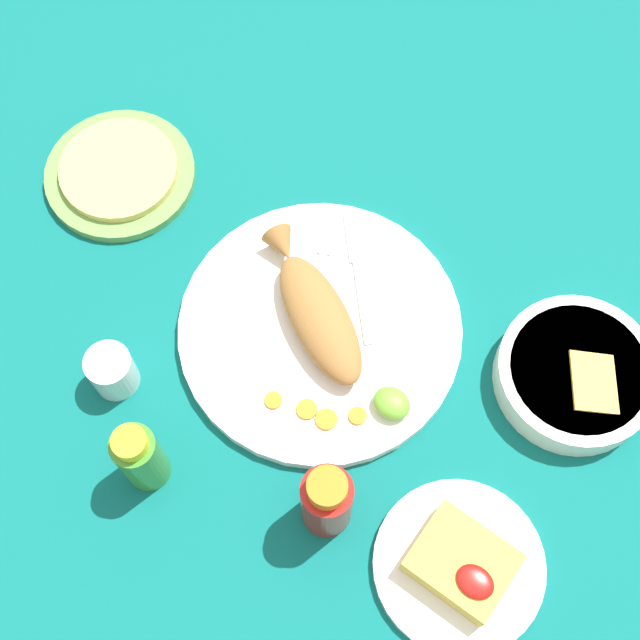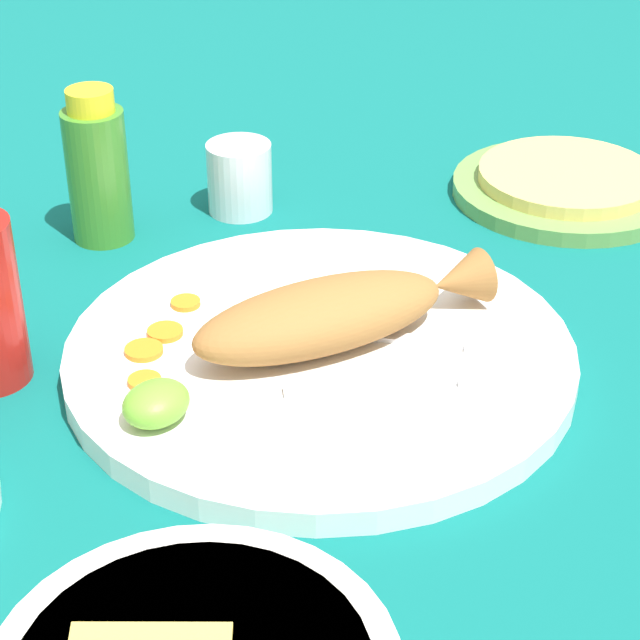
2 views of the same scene
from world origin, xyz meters
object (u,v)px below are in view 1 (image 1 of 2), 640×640
at_px(fork_far, 357,269).
at_px(salt_cup, 113,372).
at_px(guacamole_bowl, 576,374).
at_px(tortilla_plate, 120,175).
at_px(hot_sauce_bottle_red, 327,501).
at_px(fried_fish, 316,311).
at_px(side_plate_fries, 459,566).
at_px(main_plate, 320,329).
at_px(fork_near, 322,261).
at_px(hot_sauce_bottle_green, 140,457).

bearing_deg(fork_far, salt_cup, 109.33).
height_order(guacamole_bowl, tortilla_plate, guacamole_bowl).
bearing_deg(hot_sauce_bottle_red, tortilla_plate, 157.31).
bearing_deg(guacamole_bowl, fried_fish, -157.66).
height_order(fork_far, tortilla_plate, fork_far).
distance_m(fried_fish, side_plate_fries, 0.34).
xyz_separation_m(main_plate, fork_near, (-0.05, 0.08, 0.01)).
bearing_deg(side_plate_fries, fried_fish, 154.26).
bearing_deg(tortilla_plate, fork_near, 9.26).
height_order(hot_sauce_bottle_red, tortilla_plate, hot_sauce_bottle_red).
distance_m(fried_fish, salt_cup, 0.26).
bearing_deg(tortilla_plate, hot_sauce_bottle_red, -22.69).
bearing_deg(fried_fish, main_plate, -0.00).
bearing_deg(hot_sauce_bottle_green, salt_cup, 149.03).
distance_m(salt_cup, guacamole_bowl, 0.56).
xyz_separation_m(main_plate, side_plate_fries, (0.30, -0.14, -0.00)).
height_order(fried_fish, hot_sauce_bottle_green, hot_sauce_bottle_green).
bearing_deg(tortilla_plate, main_plate, -4.21).
xyz_separation_m(fork_far, side_plate_fries, (0.30, -0.24, -0.01)).
xyz_separation_m(fried_fish, side_plate_fries, (0.31, -0.15, -0.03)).
distance_m(fried_fish, fork_far, 0.09).
distance_m(side_plate_fries, guacamole_bowl, 0.27).
xyz_separation_m(fork_near, guacamole_bowl, (0.34, 0.05, 0.01)).
bearing_deg(fork_far, hot_sauce_bottle_green, 129.48).
xyz_separation_m(hot_sauce_bottle_red, hot_sauce_bottle_green, (-0.20, -0.08, -0.00)).
distance_m(main_plate, fork_near, 0.09).
relative_size(main_plate, guacamole_bowl, 1.84).
bearing_deg(guacamole_bowl, fork_far, -173.05).
xyz_separation_m(fried_fish, salt_cup, (-0.16, -0.20, -0.01)).
xyz_separation_m(side_plate_fries, tortilla_plate, (-0.65, 0.17, 0.00)).
bearing_deg(hot_sauce_bottle_red, fried_fish, 128.83).
distance_m(fork_far, guacamole_bowl, 0.30).
xyz_separation_m(main_plate, hot_sauce_bottle_red, (0.14, -0.18, 0.06)).
relative_size(hot_sauce_bottle_red, guacamole_bowl, 0.74).
bearing_deg(main_plate, salt_cup, -129.74).
relative_size(fried_fish, salt_cup, 3.58).
distance_m(main_plate, hot_sauce_bottle_red, 0.24).
height_order(fried_fish, hot_sauce_bottle_red, hot_sauce_bottle_red).
bearing_deg(tortilla_plate, fried_fish, -3.40).
bearing_deg(guacamole_bowl, main_plate, -156.02).
height_order(main_plate, hot_sauce_bottle_red, hot_sauce_bottle_red).
bearing_deg(main_plate, fork_far, 94.78).
distance_m(main_plate, salt_cup, 0.26).
relative_size(fork_far, hot_sauce_bottle_green, 1.12).
xyz_separation_m(fried_fish, hot_sauce_bottle_green, (-0.05, -0.27, 0.02)).
xyz_separation_m(fork_far, hot_sauce_bottle_green, (-0.05, -0.36, 0.04)).
relative_size(main_plate, tortilla_plate, 1.74).
height_order(hot_sauce_bottle_red, hot_sauce_bottle_green, hot_sauce_bottle_red).
relative_size(main_plate, side_plate_fries, 1.82).
relative_size(main_plate, hot_sauce_bottle_green, 2.72).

